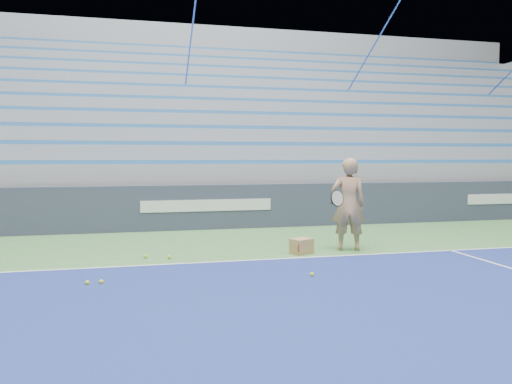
% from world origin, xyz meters
% --- Properties ---
extents(sponsor_barrier, '(30.00, 0.32, 1.10)m').
position_xyz_m(sponsor_barrier, '(0.00, 15.88, 0.55)').
color(sponsor_barrier, '#343B50').
rests_on(sponsor_barrier, ground).
extents(bleachers, '(31.00, 9.15, 7.30)m').
position_xyz_m(bleachers, '(0.00, 21.60, 2.36)').
color(bleachers, '#95989D').
rests_on(bleachers, ground).
extents(tennis_player, '(0.97, 0.91, 1.76)m').
position_xyz_m(tennis_player, '(2.25, 12.43, 0.88)').
color(tennis_player, tan).
rests_on(tennis_player, ground).
extents(ball_box, '(0.46, 0.42, 0.28)m').
position_xyz_m(ball_box, '(1.28, 12.30, 0.14)').
color(ball_box, '#A3804F').
rests_on(ball_box, ground).
extents(tennis_ball_0, '(0.07, 0.07, 0.07)m').
position_xyz_m(tennis_ball_0, '(-2.35, 10.83, 0.03)').
color(tennis_ball_0, '#C8DA2C').
rests_on(tennis_ball_0, ground).
extents(tennis_ball_1, '(0.07, 0.07, 0.07)m').
position_xyz_m(tennis_ball_1, '(-1.53, 12.54, 0.03)').
color(tennis_ball_1, '#C8DA2C').
rests_on(tennis_ball_1, ground).
extents(tennis_ball_2, '(0.07, 0.07, 0.07)m').
position_xyz_m(tennis_ball_2, '(0.86, 10.57, 0.03)').
color(tennis_ball_2, '#C8DA2C').
rests_on(tennis_ball_2, ground).
extents(tennis_ball_3, '(0.07, 0.07, 0.07)m').
position_xyz_m(tennis_ball_3, '(-2.17, 10.84, 0.03)').
color(tennis_ball_3, '#C8DA2C').
rests_on(tennis_ball_3, ground).
extents(tennis_ball_4, '(0.07, 0.07, 0.07)m').
position_xyz_m(tennis_ball_4, '(-1.13, 12.39, 0.03)').
color(tennis_ball_4, '#C8DA2C').
rests_on(tennis_ball_4, ground).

